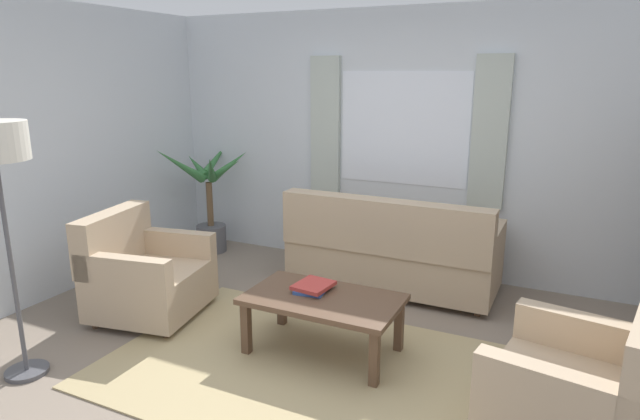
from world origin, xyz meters
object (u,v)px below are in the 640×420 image
object	(u,v)px
couch	(391,252)
book_stack_on_table	(313,287)
armchair_right	(584,395)
coffee_table	(323,304)
armchair_left	(144,275)
potted_plant	(209,200)

from	to	relation	value
couch	book_stack_on_table	xyz separation A→B (m)	(-0.17, -1.28, 0.10)
armchair_right	coffee_table	distance (m)	1.74
armchair_right	book_stack_on_table	size ratio (longest dim) A/B	3.23
armchair_left	potted_plant	bearing A→B (deg)	8.18
armchair_right	coffee_table	xyz separation A→B (m)	(-1.70, 0.38, 0.03)
coffee_table	potted_plant	xyz separation A→B (m)	(-2.15, 1.53, 0.21)
coffee_table	book_stack_on_table	size ratio (longest dim) A/B	3.68
armchair_left	book_stack_on_table	distance (m)	1.52
couch	potted_plant	size ratio (longest dim) A/B	1.49
couch	book_stack_on_table	distance (m)	1.30
book_stack_on_table	armchair_left	bearing A→B (deg)	-174.88
couch	armchair_right	distance (m)	2.39
book_stack_on_table	potted_plant	world-z (taller)	potted_plant
couch	armchair_left	bearing A→B (deg)	40.16
armchair_left	armchair_right	size ratio (longest dim) A/B	1.00
coffee_table	book_stack_on_table	world-z (taller)	book_stack_on_table
book_stack_on_table	potted_plant	size ratio (longest dim) A/B	0.23
coffee_table	potted_plant	size ratio (longest dim) A/B	0.86
armchair_left	coffee_table	xyz separation A→B (m)	(1.62, 0.06, 0.03)
armchair_left	potted_plant	world-z (taller)	potted_plant
armchair_left	couch	bearing A→B (deg)	-59.87
couch	coffee_table	xyz separation A→B (m)	(-0.06, -1.35, 0.01)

